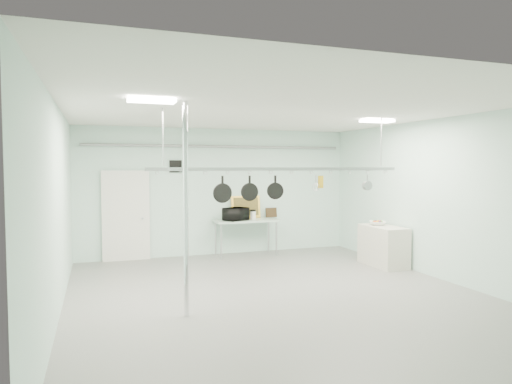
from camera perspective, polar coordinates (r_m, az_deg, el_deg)
name	(u,v)px	position (r m, az deg, el deg)	size (l,w,h in m)	color
floor	(277,295)	(8.18, 2.63, -12.73)	(8.00, 8.00, 0.00)	gray
ceiling	(277,111)	(7.92, 2.69, 10.06)	(7.00, 8.00, 0.02)	silver
back_wall	(219,192)	(11.68, -4.67, 0.03)	(7.00, 0.02, 3.20)	silver
right_wall	(441,199)	(9.74, 22.07, -0.83)	(0.02, 8.00, 3.20)	silver
door	(126,217)	(11.32, -15.95, -2.98)	(1.10, 0.10, 2.20)	silver
wall_vent	(176,166)	(11.41, -10.02, 3.18)	(0.30, 0.04, 0.30)	black
conduit_pipe	(220,146)	(11.58, -4.58, 5.69)	(0.07, 0.07, 6.60)	gray
chrome_pole	(186,210)	(6.84, -8.77, -2.24)	(0.08, 0.08, 3.20)	silver
prep_table	(246,222)	(11.54, -1.27, -3.83)	(1.60, 0.70, 0.91)	#A8C6B4
side_cabinet	(383,246)	(10.76, 15.61, -6.52)	(0.60, 1.20, 0.90)	beige
pot_rack	(281,167)	(8.22, 3.18, 3.09)	(4.80, 0.06, 1.00)	#B7B7BC
light_panel_left	(152,100)	(6.60, -12.91, 11.10)	(0.65, 0.30, 0.05)	white
light_panel_right	(377,121)	(9.57, 14.90, 8.58)	(0.65, 0.30, 0.05)	white
microwave	(236,214)	(11.33, -2.54, -2.78)	(0.58, 0.39, 0.32)	black
coffee_canister	(253,215)	(11.61, -0.38, -2.92)	(0.14, 0.14, 0.20)	white
painting_large	(246,207)	(11.82, -1.28, -1.90)	(0.78, 0.05, 0.58)	gold
painting_small	(271,213)	(12.07, 1.92, -2.58)	(0.30, 0.04, 0.25)	#322311
fruit_bowl	(378,223)	(10.84, 14.97, -3.79)	(0.38, 0.38, 0.09)	white
skillet_left	(222,189)	(7.87, -4.22, 0.36)	(0.34, 0.06, 0.46)	black
skillet_mid	(250,188)	(8.01, -0.80, 0.55)	(0.31, 0.06, 0.42)	black
skillet_right	(275,187)	(8.18, 2.42, 0.65)	(0.30, 0.06, 0.41)	black
whisk	(316,183)	(8.51, 7.49, 1.12)	(0.14, 0.14, 0.29)	silver
grater	(321,182)	(8.55, 8.08, 1.27)	(0.10, 0.02, 0.25)	yellow
saucepan	(367,183)	(9.06, 13.73, 1.12)	(0.18, 0.10, 0.31)	#ABABAF
fruit_cluster	(378,221)	(10.83, 14.97, -3.58)	(0.24, 0.24, 0.09)	#B12510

